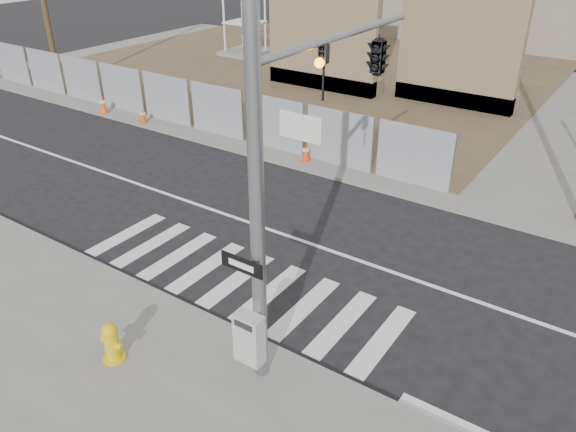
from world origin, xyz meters
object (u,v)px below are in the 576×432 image
Objects in this scene: signal_pole at (342,106)px; traffic_cone_c at (273,138)px; fire_hydrant at (112,342)px; traffic_cone_a at (103,104)px; traffic_cone_d at (306,153)px; traffic_cone_b at (143,116)px.

signal_pole reaches higher than traffic_cone_c.
traffic_cone_c is (-4.18, 11.31, -0.10)m from fire_hydrant.
traffic_cone_a is 1.13× the size of traffic_cone_c.
fire_hydrant is 1.39× the size of traffic_cone_d.
signal_pole is 8.02× the size of fire_hydrant.
traffic_cone_a reaches higher than traffic_cone_b.
signal_pole is 6.49m from fire_hydrant.
fire_hydrant is at bearing -122.89° from signal_pole.
signal_pole is 11.17× the size of traffic_cone_d.
fire_hydrant is at bearing -45.14° from traffic_cone_b.
traffic_cone_b is at bearing -172.21° from traffic_cone_c.
fire_hydrant reaches higher than traffic_cone_a.
traffic_cone_b is (-10.41, 10.46, -0.13)m from fire_hydrant.
signal_pole is at bearing -53.02° from traffic_cone_d.
traffic_cone_a is at bearing -177.49° from traffic_cone_d.
traffic_cone_a reaches higher than traffic_cone_d.
traffic_cone_d reaches higher than traffic_cone_b.
signal_pole is 10.23× the size of traffic_cone_c.
traffic_cone_d is at bearing -14.07° from traffic_cone_c.
fire_hydrant is 12.06m from traffic_cone_c.
traffic_cone_c is 1.09× the size of traffic_cone_d.
signal_pole is 10.82m from traffic_cone_c.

